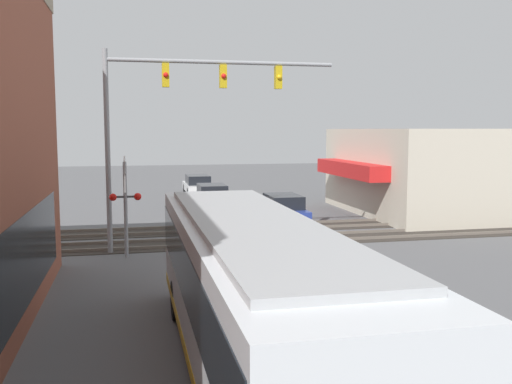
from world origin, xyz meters
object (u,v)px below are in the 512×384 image
city_bus (252,291)px  pedestrian_near_bus (341,327)px  parked_car_blue (283,210)px  parked_car_white (198,185)px  parked_car_grey (212,197)px  crossing_signal (125,197)px

city_bus → pedestrian_near_bus: (-0.22, -1.75, -0.78)m
city_bus → parked_car_blue: (17.76, -5.40, -1.05)m
parked_car_white → parked_car_grey: bearing=180.0°
parked_car_blue → parked_car_white: parked_car_blue is taller
crossing_signal → parked_car_grey: bearing=-21.5°
crossing_signal → parked_car_white: crossing_signal is taller
city_bus → crossing_signal: size_ratio=3.11×
city_bus → pedestrian_near_bus: bearing=-97.1°
parked_car_grey → pedestrian_near_bus: bearing=178.0°
crossing_signal → pedestrian_near_bus: bearing=-159.9°
parked_car_grey → parked_car_white: 7.56m
city_bus → parked_car_grey: size_ratio=2.74×
parked_car_grey → pedestrian_near_bus: 24.32m
city_bus → parked_car_grey: (24.09, -2.60, -1.05)m
parked_car_blue → pedestrian_near_bus: size_ratio=2.40×
crossing_signal → parked_car_grey: crossing_signal is taller
crossing_signal → pedestrian_near_bus: (-11.47, -4.19, -1.35)m
parked_car_blue → crossing_signal: bearing=129.7°
city_bus → parked_car_grey: bearing=-6.2°
parked_car_blue → parked_car_grey: parked_car_blue is taller
crossing_signal → parked_car_grey: (12.83, -5.04, -1.62)m
crossing_signal → pedestrian_near_bus: crossing_signal is taller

